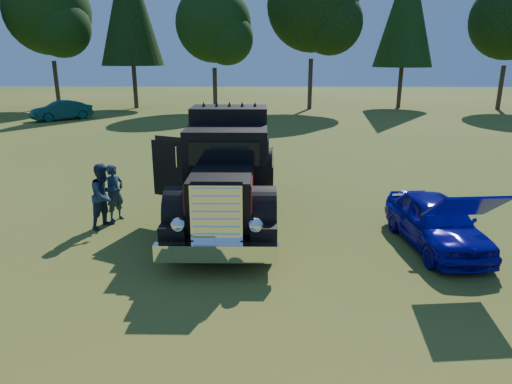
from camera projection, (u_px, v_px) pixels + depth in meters
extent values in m
plane|color=#315318|center=(260.00, 254.00, 10.34)|extent=(120.00, 120.00, 0.00)
cylinder|color=#2D2116|center=(57.00, 84.00, 39.76)|extent=(0.36, 0.36, 3.96)
sphere|color=black|center=(48.00, 11.00, 38.06)|extent=(7.04, 7.04, 7.04)
sphere|color=black|center=(61.00, 28.00, 37.58)|extent=(4.84, 4.84, 4.84)
cylinder|color=#2D2116|center=(135.00, 80.00, 39.07)|extent=(0.36, 0.36, 4.68)
cone|color=black|center=(129.00, 4.00, 37.33)|extent=(5.20, 5.20, 9.75)
cylinder|color=#2D2116|center=(215.00, 89.00, 38.19)|extent=(0.36, 0.36, 3.42)
sphere|color=black|center=(213.00, 24.00, 36.72)|extent=(6.08, 6.08, 6.08)
sphere|color=black|center=(227.00, 38.00, 36.30)|extent=(4.18, 4.18, 4.18)
cylinder|color=#2D2116|center=(310.00, 84.00, 38.44)|extent=(0.36, 0.36, 4.14)
sphere|color=black|center=(313.00, 5.00, 36.67)|extent=(7.36, 7.36, 7.36)
sphere|color=black|center=(331.00, 23.00, 36.16)|extent=(5.06, 5.06, 5.06)
cylinder|color=#2D2116|center=(400.00, 81.00, 39.71)|extent=(0.36, 0.36, 4.50)
cone|color=black|center=(407.00, 9.00, 38.03)|extent=(5.00, 5.00, 9.38)
cylinder|color=#2D2116|center=(501.00, 88.00, 38.28)|extent=(0.36, 0.36, 3.60)
sphere|color=black|center=(511.00, 19.00, 36.74)|extent=(6.40, 6.40, 6.40)
cylinder|color=black|center=(176.00, 230.00, 10.32)|extent=(0.32, 1.10, 1.10)
cylinder|color=black|center=(268.00, 230.00, 10.29)|extent=(0.32, 1.10, 1.10)
cylinder|color=black|center=(203.00, 176.00, 14.92)|extent=(0.32, 1.10, 1.10)
cylinder|color=black|center=(267.00, 176.00, 14.89)|extent=(0.32, 1.10, 1.10)
cylinder|color=black|center=(213.00, 176.00, 14.92)|extent=(0.32, 1.10, 1.10)
cylinder|color=black|center=(257.00, 176.00, 14.90)|extent=(0.32, 1.10, 1.10)
cube|color=black|center=(230.00, 194.00, 12.78)|extent=(1.60, 6.40, 0.28)
cube|color=white|center=(216.00, 253.00, 9.11)|extent=(2.50, 0.22, 0.36)
cube|color=white|center=(217.00, 215.00, 9.20)|extent=(1.05, 0.30, 1.30)
cube|color=black|center=(221.00, 197.00, 10.19)|extent=(1.35, 1.80, 1.10)
cube|color=maroon|center=(190.00, 188.00, 10.14)|extent=(0.02, 1.80, 0.60)
cube|color=maroon|center=(252.00, 188.00, 10.12)|extent=(0.02, 1.80, 0.60)
cylinder|color=black|center=(179.00, 213.00, 10.21)|extent=(0.55, 1.24, 1.24)
cylinder|color=black|center=(264.00, 213.00, 10.18)|extent=(0.55, 1.24, 1.24)
sphere|color=white|center=(178.00, 225.00, 9.20)|extent=(0.32, 0.32, 0.32)
sphere|color=white|center=(255.00, 225.00, 9.18)|extent=(0.32, 0.32, 0.32)
cube|color=black|center=(227.00, 170.00, 11.60)|extent=(2.05, 1.30, 2.10)
cube|color=black|center=(224.00, 156.00, 10.82)|extent=(1.70, 0.05, 0.65)
cube|color=black|center=(230.00, 152.00, 12.79)|extent=(2.05, 1.30, 2.50)
cube|color=black|center=(234.00, 166.00, 14.60)|extent=(2.00, 2.00, 0.35)
cube|color=black|center=(170.00, 169.00, 12.06)|extent=(1.02, 0.52, 1.50)
cube|color=maroon|center=(170.00, 174.00, 12.14)|extent=(0.78, 0.38, 0.75)
imported|color=#072DA1|center=(436.00, 222.00, 10.64)|extent=(1.76, 3.69, 1.22)
cube|color=#072DA1|center=(466.00, 206.00, 8.75)|extent=(1.38, 1.05, 0.67)
imported|color=#22274F|center=(115.00, 193.00, 12.33)|extent=(0.61, 0.67, 1.55)
imported|color=#20294C|center=(104.00, 196.00, 11.82)|extent=(0.95, 1.03, 1.70)
imported|color=#0A3B3E|center=(62.00, 110.00, 32.14)|extent=(3.90, 3.77, 1.32)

